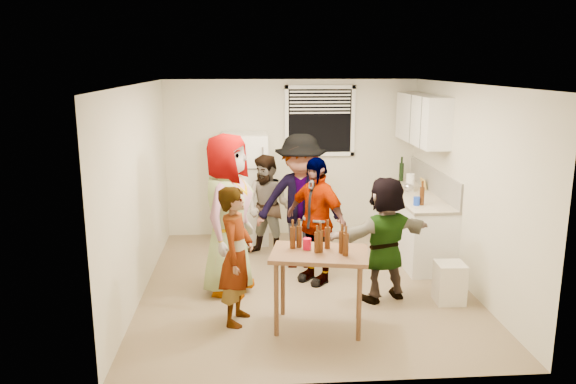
{
  "coord_description": "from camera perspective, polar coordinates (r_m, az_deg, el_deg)",
  "views": [
    {
      "loc": [
        -0.71,
        -6.64,
        2.73
      ],
      "look_at": [
        -0.2,
        0.26,
        1.15
      ],
      "focal_mm": 35.0,
      "sensor_mm": 36.0,
      "label": 1
    }
  ],
  "objects": [
    {
      "name": "guest_back_right",
      "position": [
        7.86,
        1.24,
        -7.47
      ],
      "size": [
        1.34,
        1.93,
        0.68
      ],
      "primitive_type": "imported",
      "rotation": [
        0.0,
        0.0,
        -0.09
      ],
      "color": "#434349",
      "rests_on": "ground"
    },
    {
      "name": "kettle",
      "position": [
        8.44,
        12.11,
        0.06
      ],
      "size": [
        0.24,
        0.21,
        0.18
      ],
      "primitive_type": null,
      "rotation": [
        0.0,
        0.0,
        -0.2
      ],
      "color": "silver",
      "rests_on": "countertop"
    },
    {
      "name": "counter_lower",
      "position": [
        8.47,
        12.49,
        -3.2
      ],
      "size": [
        0.6,
        2.2,
        0.86
      ],
      "primitive_type": "cube",
      "color": "white",
      "rests_on": "ground"
    },
    {
      "name": "countertop",
      "position": [
        8.36,
        12.64,
        -0.23
      ],
      "size": [
        0.64,
        2.22,
        0.04
      ],
      "primitive_type": "cube",
      "color": "beige",
      "rests_on": "counter_lower"
    },
    {
      "name": "refrigerator",
      "position": [
        8.73,
        -4.39,
        0.39
      ],
      "size": [
        0.7,
        0.7,
        1.7
      ],
      "primitive_type": "cube",
      "color": "white",
      "rests_on": "ground"
    },
    {
      "name": "upper_cabinets",
      "position": [
        8.42,
        13.46,
        7.2
      ],
      "size": [
        0.34,
        1.6,
        0.7
      ],
      "primitive_type": "cube",
      "color": "white",
      "rests_on": "room"
    },
    {
      "name": "trash_bin",
      "position": [
        6.89,
        16.1,
        -8.76
      ],
      "size": [
        0.34,
        0.34,
        0.48
      ],
      "primitive_type": "cube",
      "rotation": [
        0.0,
        0.0,
        -0.05
      ],
      "color": "silver",
      "rests_on": "ground"
    },
    {
      "name": "red_cup",
      "position": [
        5.91,
        1.94,
        -5.83
      ],
      "size": [
        0.09,
        0.09,
        0.12
      ],
      "primitive_type": "cylinder",
      "color": "red",
      "rests_on": "serving_table"
    },
    {
      "name": "blue_cup",
      "position": [
        7.64,
        12.91,
        -1.33
      ],
      "size": [
        0.09,
        0.09,
        0.11
      ],
      "primitive_type": "cylinder",
      "color": "blue",
      "rests_on": "countertop"
    },
    {
      "name": "guest_black",
      "position": [
        7.34,
        2.75,
        -8.98
      ],
      "size": [
        1.84,
        1.78,
        0.39
      ],
      "primitive_type": "imported",
      "rotation": [
        0.0,
        0.0,
        -0.84
      ],
      "color": "black",
      "rests_on": "ground"
    },
    {
      "name": "picture_frame",
      "position": [
        8.65,
        13.58,
        0.81
      ],
      "size": [
        0.02,
        0.19,
        0.16
      ],
      "primitive_type": "cube",
      "color": "#EFBE58",
      "rests_on": "countertop"
    },
    {
      "name": "paper_towel",
      "position": [
        8.47,
        12.28,
        0.09
      ],
      "size": [
        0.12,
        0.12,
        0.26
      ],
      "primitive_type": "cylinder",
      "color": "white",
      "rests_on": "countertop"
    },
    {
      "name": "guest_back_left",
      "position": [
        8.24,
        -2.01,
        -6.49
      ],
      "size": [
        1.36,
        1.64,
        0.56
      ],
      "primitive_type": "imported",
      "rotation": [
        0.0,
        0.0,
        -0.52
      ],
      "color": "#513925",
      "rests_on": "ground"
    },
    {
      "name": "window",
      "position": [
        8.97,
        3.25,
        7.22
      ],
      "size": [
        1.12,
        0.1,
        1.06
      ],
      "primitive_type": null,
      "color": "white",
      "rests_on": "room"
    },
    {
      "name": "guest_grey",
      "position": [
        7.08,
        -5.97,
        -9.9
      ],
      "size": [
        2.16,
        1.56,
        0.62
      ],
      "primitive_type": "imported",
      "rotation": [
        0.0,
        0.0,
        1.22
      ],
      "color": "gray",
      "rests_on": "ground"
    },
    {
      "name": "room",
      "position": [
        7.21,
        1.75,
        -9.38
      ],
      "size": [
        4.0,
        4.5,
        2.5
      ],
      "primitive_type": null,
      "color": "beige",
      "rests_on": "ground"
    },
    {
      "name": "serving_table",
      "position": [
        6.16,
        3.13,
        -13.48
      ],
      "size": [
        1.1,
        0.84,
        0.84
      ],
      "primitive_type": null,
      "rotation": [
        0.0,
        0.0,
        -0.19
      ],
      "color": "brown",
      "rests_on": "ground"
    },
    {
      "name": "backsplash",
      "position": [
        8.41,
        14.57,
        1.13
      ],
      "size": [
        0.03,
        2.2,
        0.36
      ],
      "primitive_type": "cube",
      "color": "beige",
      "rests_on": "countertop"
    },
    {
      "name": "guest_orange",
      "position": [
        6.92,
        9.59,
        -10.58
      ],
      "size": [
        1.81,
        1.87,
        0.44
      ],
      "primitive_type": "imported",
      "rotation": [
        0.0,
        0.0,
        3.5
      ],
      "color": "#E79F5C",
      "rests_on": "ground"
    },
    {
      "name": "wine_bottle",
      "position": [
        9.19,
        11.4,
        1.12
      ],
      "size": [
        0.07,
        0.07,
        0.29
      ],
      "primitive_type": "cylinder",
      "color": "black",
      "rests_on": "countertop"
    },
    {
      "name": "beer_bottle_counter",
      "position": [
        7.68,
        13.41,
        -1.28
      ],
      "size": [
        0.06,
        0.06,
        0.24
      ],
      "primitive_type": "cylinder",
      "color": "#47230C",
      "rests_on": "countertop"
    },
    {
      "name": "guest_stripe",
      "position": [
        6.29,
        -5.13,
        -12.93
      ],
      "size": [
        1.59,
        0.91,
        0.36
      ],
      "primitive_type": "imported",
      "rotation": [
        0.0,
        0.0,
        1.31
      ],
      "color": "#141933",
      "rests_on": "ground"
    },
    {
      "name": "beer_bottle_table",
      "position": [
        5.82,
        2.95,
        -6.13
      ],
      "size": [
        0.06,
        0.06,
        0.21
      ],
      "primitive_type": "cylinder",
      "color": "#47230C",
      "rests_on": "serving_table"
    }
  ]
}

